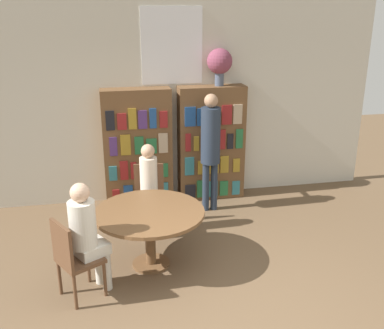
{
  "coord_description": "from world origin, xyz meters",
  "views": [
    {
      "loc": [
        -1.03,
        -3.24,
        2.89
      ],
      "look_at": [
        -0.01,
        1.88,
        1.05
      ],
      "focal_mm": 42.0,
      "sensor_mm": 36.0,
      "label": 1
    }
  ],
  "objects_px": {
    "bookshelf_left": "(138,148)",
    "librarian_standing": "(211,141)",
    "seated_reader_right": "(87,231)",
    "flower_vase": "(220,62)",
    "reading_table": "(150,219)",
    "chair_near_camera": "(73,256)",
    "bookshelf_right": "(211,143)",
    "seated_reader_left": "(149,186)",
    "chair_left_side": "(149,194)"
  },
  "relations": [
    {
      "from": "reading_table",
      "to": "seated_reader_left",
      "type": "height_order",
      "value": "seated_reader_left"
    },
    {
      "from": "flower_vase",
      "to": "seated_reader_left",
      "type": "distance_m",
      "value": 2.16
    },
    {
      "from": "flower_vase",
      "to": "librarian_standing",
      "type": "distance_m",
      "value": 1.19
    },
    {
      "from": "flower_vase",
      "to": "chair_near_camera",
      "type": "distance_m",
      "value": 3.56
    },
    {
      "from": "bookshelf_right",
      "to": "reading_table",
      "type": "relative_size",
      "value": 1.41
    },
    {
      "from": "chair_near_camera",
      "to": "seated_reader_left",
      "type": "height_order",
      "value": "seated_reader_left"
    },
    {
      "from": "flower_vase",
      "to": "seated_reader_right",
      "type": "relative_size",
      "value": 0.43
    },
    {
      "from": "chair_near_camera",
      "to": "librarian_standing",
      "type": "height_order",
      "value": "librarian_standing"
    },
    {
      "from": "seated_reader_left",
      "to": "bookshelf_left",
      "type": "bearing_deg",
      "value": -81.72
    },
    {
      "from": "seated_reader_right",
      "to": "bookshelf_right",
      "type": "bearing_deg",
      "value": 110.42
    },
    {
      "from": "flower_vase",
      "to": "librarian_standing",
      "type": "xyz_separation_m",
      "value": [
        -0.24,
        -0.51,
        -1.05
      ]
    },
    {
      "from": "bookshelf_left",
      "to": "seated_reader_right",
      "type": "height_order",
      "value": "bookshelf_left"
    },
    {
      "from": "seated_reader_left",
      "to": "librarian_standing",
      "type": "distance_m",
      "value": 1.18
    },
    {
      "from": "reading_table",
      "to": "seated_reader_left",
      "type": "relative_size",
      "value": 1.02
    },
    {
      "from": "bookshelf_left",
      "to": "librarian_standing",
      "type": "height_order",
      "value": "bookshelf_left"
    },
    {
      "from": "bookshelf_right",
      "to": "chair_left_side",
      "type": "relative_size",
      "value": 1.99
    },
    {
      "from": "flower_vase",
      "to": "reading_table",
      "type": "height_order",
      "value": "flower_vase"
    },
    {
      "from": "flower_vase",
      "to": "reading_table",
      "type": "xyz_separation_m",
      "value": [
        -1.28,
        -1.87,
        -1.52
      ]
    },
    {
      "from": "seated_reader_left",
      "to": "bookshelf_right",
      "type": "bearing_deg",
      "value": -129.41
    },
    {
      "from": "librarian_standing",
      "to": "seated_reader_right",
      "type": "bearing_deg",
      "value": -134.38
    },
    {
      "from": "flower_vase",
      "to": "bookshelf_right",
      "type": "bearing_deg",
      "value": -177.47
    },
    {
      "from": "bookshelf_left",
      "to": "seated_reader_right",
      "type": "xyz_separation_m",
      "value": [
        -0.72,
        -2.26,
        -0.16
      ]
    },
    {
      "from": "flower_vase",
      "to": "chair_near_camera",
      "type": "xyz_separation_m",
      "value": [
        -2.12,
        -2.36,
        -1.62
      ]
    },
    {
      "from": "bookshelf_right",
      "to": "bookshelf_left",
      "type": "bearing_deg",
      "value": 180.0
    },
    {
      "from": "chair_left_side",
      "to": "chair_near_camera",
      "type": "bearing_deg",
      "value": 63.0
    },
    {
      "from": "bookshelf_right",
      "to": "seated_reader_left",
      "type": "bearing_deg",
      "value": -135.21
    },
    {
      "from": "bookshelf_left",
      "to": "chair_near_camera",
      "type": "bearing_deg",
      "value": -110.31
    },
    {
      "from": "seated_reader_left",
      "to": "librarian_standing",
      "type": "xyz_separation_m",
      "value": [
        0.96,
        0.58,
        0.38
      ]
    },
    {
      "from": "bookshelf_left",
      "to": "chair_left_side",
      "type": "relative_size",
      "value": 1.99
    },
    {
      "from": "chair_left_side",
      "to": "librarian_standing",
      "type": "relative_size",
      "value": 0.51
    },
    {
      "from": "bookshelf_right",
      "to": "chair_left_side",
      "type": "bearing_deg",
      "value": -140.06
    },
    {
      "from": "chair_near_camera",
      "to": "bookshelf_left",
      "type": "bearing_deg",
      "value": 129.49
    },
    {
      "from": "bookshelf_right",
      "to": "chair_left_side",
      "type": "distance_m",
      "value": 1.45
    },
    {
      "from": "librarian_standing",
      "to": "flower_vase",
      "type": "bearing_deg",
      "value": 64.26
    },
    {
      "from": "chair_left_side",
      "to": "seated_reader_right",
      "type": "bearing_deg",
      "value": 65.94
    },
    {
      "from": "reading_table",
      "to": "chair_left_side",
      "type": "relative_size",
      "value": 1.42
    },
    {
      "from": "bookshelf_right",
      "to": "librarian_standing",
      "type": "distance_m",
      "value": 0.55
    },
    {
      "from": "chair_near_camera",
      "to": "librarian_standing",
      "type": "relative_size",
      "value": 0.51
    },
    {
      "from": "bookshelf_right",
      "to": "chair_near_camera",
      "type": "xyz_separation_m",
      "value": [
        -2.01,
        -2.35,
        -0.39
      ]
    },
    {
      "from": "seated_reader_right",
      "to": "chair_left_side",
      "type": "bearing_deg",
      "value": 119.94
    },
    {
      "from": "bookshelf_right",
      "to": "reading_table",
      "type": "height_order",
      "value": "bookshelf_right"
    },
    {
      "from": "chair_left_side",
      "to": "seated_reader_left",
      "type": "distance_m",
      "value": 0.27
    },
    {
      "from": "flower_vase",
      "to": "seated_reader_left",
      "type": "bearing_deg",
      "value": -137.85
    },
    {
      "from": "chair_near_camera",
      "to": "chair_left_side",
      "type": "height_order",
      "value": "same"
    },
    {
      "from": "flower_vase",
      "to": "seated_reader_right",
      "type": "xyz_separation_m",
      "value": [
        -1.97,
        -2.27,
        -1.4
      ]
    },
    {
      "from": "chair_left_side",
      "to": "seated_reader_right",
      "type": "xyz_separation_m",
      "value": [
        -0.78,
        -1.36,
        0.22
      ]
    },
    {
      "from": "flower_vase",
      "to": "seated_reader_left",
      "type": "xyz_separation_m",
      "value": [
        -1.2,
        -1.09,
        -1.43
      ]
    },
    {
      "from": "bookshelf_right",
      "to": "flower_vase",
      "type": "distance_m",
      "value": 1.24
    },
    {
      "from": "bookshelf_left",
      "to": "chair_near_camera",
      "type": "relative_size",
      "value": 1.99
    },
    {
      "from": "bookshelf_left",
      "to": "reading_table",
      "type": "xyz_separation_m",
      "value": [
        -0.03,
        -1.86,
        -0.29
      ]
    }
  ]
}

